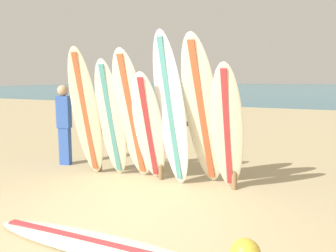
# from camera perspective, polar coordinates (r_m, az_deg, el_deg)

# --- Properties ---
(ground_plane) EXTENTS (120.00, 120.00, 0.00)m
(ground_plane) POSITION_cam_1_polar(r_m,az_deg,el_deg) (4.22, -10.88, -17.51)
(ground_plane) COLOR tan
(ocean_water) EXTENTS (120.00, 80.00, 0.01)m
(ocean_water) POSITION_cam_1_polar(r_m,az_deg,el_deg) (61.15, 22.61, 5.76)
(ocean_water) COLOR teal
(ocean_water) RESTS_ON ground
(surfboard_rack) EXTENTS (2.75, 0.09, 1.18)m
(surfboard_rack) POSITION_cam_1_polar(r_m,az_deg,el_deg) (6.06, -1.18, -1.95)
(surfboard_rack) COLOR olive
(surfboard_rack) RESTS_ON ground
(surfboard_leaning_far_left) EXTENTS (0.64, 0.85, 2.33)m
(surfboard_leaning_far_left) POSITION_cam_1_polar(r_m,az_deg,el_deg) (6.29, -13.43, 1.95)
(surfboard_leaning_far_left) COLOR beige
(surfboard_leaning_far_left) RESTS_ON ground
(surfboard_leaning_left) EXTENTS (0.59, 0.82, 2.13)m
(surfboard_leaning_left) POSITION_cam_1_polar(r_m,az_deg,el_deg) (6.14, -9.39, 0.97)
(surfboard_leaning_left) COLOR silver
(surfboard_leaning_left) RESTS_ON ground
(surfboard_leaning_center_left) EXTENTS (0.61, 0.93, 2.29)m
(surfboard_leaning_center_left) POSITION_cam_1_polar(r_m,az_deg,el_deg) (5.92, -5.87, 1.54)
(surfboard_leaning_center_left) COLOR silver
(surfboard_leaning_center_left) RESTS_ON ground
(surfboard_leaning_center) EXTENTS (0.66, 1.05, 1.92)m
(surfboard_leaning_center) POSITION_cam_1_polar(r_m,az_deg,el_deg) (5.73, -3.15, -0.53)
(surfboard_leaning_center) COLOR white
(surfboard_leaning_center) RESTS_ON ground
(surfboard_leaning_center_right) EXTENTS (0.57, 0.83, 2.52)m
(surfboard_leaning_center_right) POSITION_cam_1_polar(r_m,az_deg,el_deg) (5.45, 0.53, 2.24)
(surfboard_leaning_center_right) COLOR white
(surfboard_leaning_center_right) RESTS_ON ground
(surfboard_leaning_right) EXTENTS (0.58, 1.24, 2.45)m
(surfboard_leaning_right) POSITION_cam_1_polar(r_m,az_deg,el_deg) (5.40, 5.82, 1.77)
(surfboard_leaning_right) COLOR silver
(surfboard_leaning_right) RESTS_ON ground
(surfboard_leaning_far_right) EXTENTS (0.57, 1.01, 2.04)m
(surfboard_leaning_far_right) POSITION_cam_1_polar(r_m,az_deg,el_deg) (5.26, 9.80, -0.72)
(surfboard_leaning_far_right) COLOR silver
(surfboard_leaning_far_right) RESTS_ON ground
(surfboard_lying_on_sand) EXTENTS (2.79, 0.53, 0.08)m
(surfboard_lying_on_sand) POSITION_cam_1_polar(r_m,az_deg,el_deg) (3.97, -11.52, -18.68)
(surfboard_lying_on_sand) COLOR silver
(surfboard_lying_on_sand) RESTS_ON ground
(beachgoer_standing) EXTENTS (0.30, 0.23, 1.66)m
(beachgoer_standing) POSITION_cam_1_polar(r_m,az_deg,el_deg) (7.42, -16.81, 0.76)
(beachgoer_standing) COLOR #3359B2
(beachgoer_standing) RESTS_ON ground
(small_boat_offshore) EXTENTS (1.70, 2.84, 0.71)m
(small_boat_offshore) POSITION_cam_1_polar(r_m,az_deg,el_deg) (40.94, 7.02, 5.83)
(small_boat_offshore) COLOR #333842
(small_boat_offshore) RESTS_ON ocean_water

